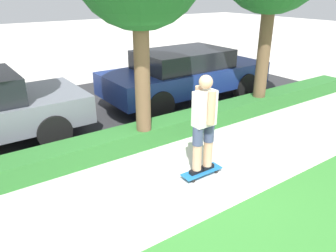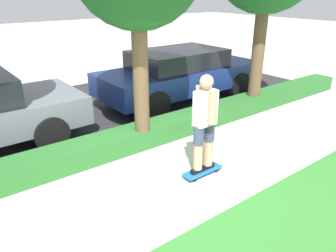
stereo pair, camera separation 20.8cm
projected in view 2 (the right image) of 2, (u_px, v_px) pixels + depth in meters
ground_plane at (181, 181)px, 5.50m from camera, size 60.00×60.00×0.00m
street_asphalt at (80, 112)px, 8.58m from camera, size 14.50×5.00×0.01m
hedge_row at (131, 139)px, 6.59m from camera, size 14.50×0.60×0.40m
skateboard at (202, 171)px, 5.67m from camera, size 0.76×0.24×0.09m
skater_person at (205, 122)px, 5.32m from camera, size 0.50×0.43×1.69m
parked_car_middle at (180, 73)px, 9.15m from camera, size 4.80×1.94×1.45m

